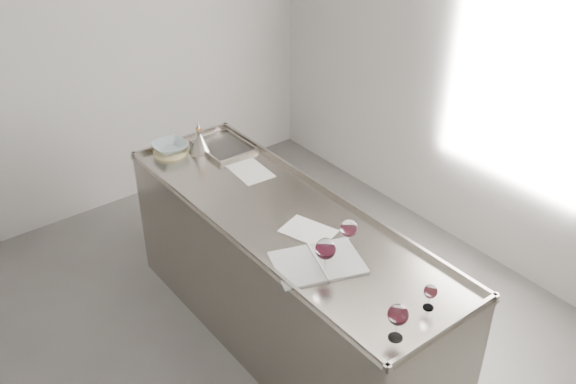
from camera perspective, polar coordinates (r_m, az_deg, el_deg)
room_shell at (r=3.01m, az=-4.40°, el=-0.66°), size 4.54×5.04×2.84m
counter at (r=3.99m, az=-0.29°, el=-7.71°), size 0.77×2.42×0.97m
wine_glass_left at (r=2.90m, az=9.75°, el=-10.77°), size 0.10×0.10×0.19m
wine_glass_middle at (r=3.20m, az=3.37°, el=-5.14°), size 0.11×0.11×0.21m
wine_glass_right at (r=3.39m, az=5.44°, el=-3.31°), size 0.09×0.09×0.19m
wine_glass_small at (r=3.11m, az=12.55°, el=-8.70°), size 0.07×0.07×0.13m
notebook at (r=3.35m, az=2.66°, el=-6.28°), size 0.53×0.45×0.02m
loose_paper_top at (r=4.15m, az=-3.36°, el=1.85°), size 0.23×0.32×0.00m
loose_paper_under at (r=3.58m, az=1.82°, el=-3.48°), size 0.28×0.34×0.00m
trivet at (r=4.43m, az=-10.42°, el=3.53°), size 0.29×0.29×0.02m
ceramic_bowl at (r=4.41m, az=-10.46°, el=3.96°), size 0.24×0.24×0.06m
wine_funnel at (r=4.39m, az=-7.87°, el=4.34°), size 0.15×0.15×0.23m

